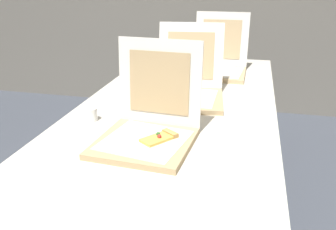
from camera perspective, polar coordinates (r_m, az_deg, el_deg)
The scene contains 7 objects.
table at distance 1.63m, azimuth 0.71°, elevation -1.14°, with size 0.90×2.32×0.72m.
pizza_box_front at distance 1.33m, azimuth -3.10°, elevation -2.11°, with size 0.36×0.38×0.35m.
pizza_box_middle at distance 1.79m, azimuth 3.20°, elevation 4.13°, with size 0.38×0.46×0.35m.
pizza_box_back at distance 2.27m, azimuth 7.82°, elevation 7.72°, with size 0.34×0.37×0.35m.
cup_white_near_center at distance 1.56m, azimuth -11.99°, elevation 0.10°, with size 0.05×0.05×0.06m, color white.
cup_white_far at distance 1.97m, azimuth -3.19°, elevation 5.04°, with size 0.05×0.05×0.06m, color white.
cup_white_mid at distance 1.73m, azimuth -7.51°, elevation 2.50°, with size 0.05×0.05×0.06m, color white.
Camera 1 is at (0.32, -0.83, 1.31)m, focal length 38.93 mm.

